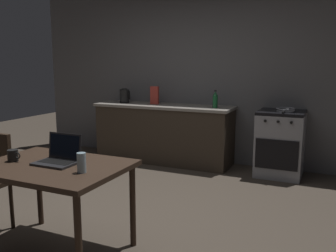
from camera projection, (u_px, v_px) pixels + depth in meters
ground_plane at (127, 212)px, 3.82m from camera, size 12.00×12.00×0.00m
back_wall at (222, 71)px, 5.54m from camera, size 6.40×0.10×2.81m
kitchen_counter at (164, 133)px, 5.72m from camera, size 2.16×0.64×0.89m
stove_oven at (280, 143)px, 5.00m from camera, size 0.60×0.62×0.89m
dining_table at (53, 174)px, 2.90m from camera, size 1.14×0.83×0.74m
laptop at (58, 158)px, 2.92m from camera, size 0.32×0.25×0.23m
electric_kettle at (124, 96)px, 5.91m from camera, size 0.18×0.16×0.23m
bottle at (215, 100)px, 5.24m from camera, size 0.07×0.07×0.25m
frying_pan at (286, 110)px, 4.88m from camera, size 0.25×0.42×0.05m
coffee_mug at (13, 155)px, 2.98m from camera, size 0.12×0.08×0.10m
drinking_glass at (81, 163)px, 2.67m from camera, size 0.07×0.07×0.15m
cereal_box at (155, 95)px, 5.71m from camera, size 0.13×0.05×0.27m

